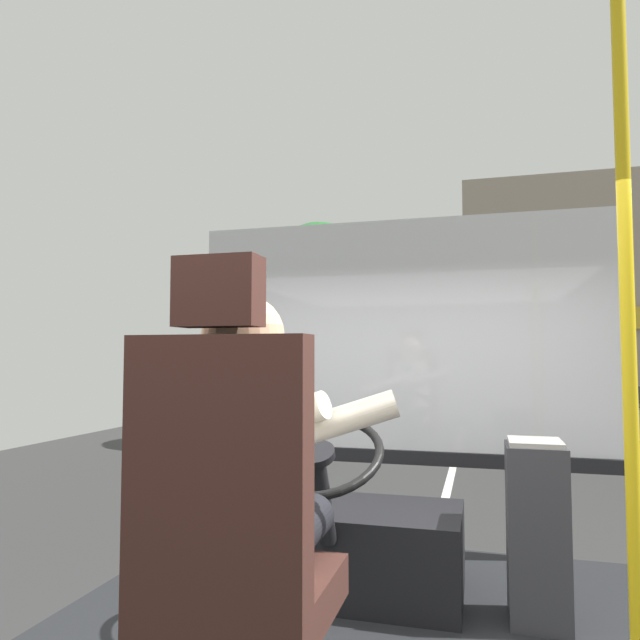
{
  "coord_description": "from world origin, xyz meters",
  "views": [
    {
      "loc": [
        0.5,
        -1.9,
        1.95
      ],
      "look_at": [
        -0.37,
        1.24,
        2.15
      ],
      "focal_mm": 32.61,
      "sensor_mm": 36.0,
      "label": 1
    }
  ],
  "objects_px": {
    "driver_seat": "(233,551)",
    "bus_driver": "(250,465)",
    "steering_console": "(343,544)",
    "handrail_pole": "(629,348)",
    "fare_box": "(537,531)"
  },
  "relations": [
    {
      "from": "bus_driver",
      "to": "steering_console",
      "type": "height_order",
      "value": "bus_driver"
    },
    {
      "from": "handrail_pole",
      "to": "driver_seat",
      "type": "bearing_deg",
      "value": -153.8
    },
    {
      "from": "bus_driver",
      "to": "steering_console",
      "type": "distance_m",
      "value": 1.29
    },
    {
      "from": "driver_seat",
      "to": "bus_driver",
      "type": "relative_size",
      "value": 1.7
    },
    {
      "from": "driver_seat",
      "to": "bus_driver",
      "type": "height_order",
      "value": "driver_seat"
    },
    {
      "from": "bus_driver",
      "to": "steering_console",
      "type": "xyz_separation_m",
      "value": [
        -0.0,
        1.15,
        -0.58
      ]
    },
    {
      "from": "steering_console",
      "to": "handrail_pole",
      "type": "xyz_separation_m",
      "value": [
        1.08,
        -0.73,
        0.91
      ]
    },
    {
      "from": "driver_seat",
      "to": "bus_driver",
      "type": "xyz_separation_m",
      "value": [
        0.0,
        0.11,
        0.21
      ]
    },
    {
      "from": "bus_driver",
      "to": "handrail_pole",
      "type": "height_order",
      "value": "handrail_pole"
    },
    {
      "from": "bus_driver",
      "to": "fare_box",
      "type": "xyz_separation_m",
      "value": [
        0.86,
        1.09,
        -0.43
      ]
    },
    {
      "from": "handrail_pole",
      "to": "fare_box",
      "type": "distance_m",
      "value": 1.04
    },
    {
      "from": "driver_seat",
      "to": "fare_box",
      "type": "relative_size",
      "value": 1.81
    },
    {
      "from": "steering_console",
      "to": "handrail_pole",
      "type": "distance_m",
      "value": 1.6
    },
    {
      "from": "driver_seat",
      "to": "fare_box",
      "type": "height_order",
      "value": "driver_seat"
    },
    {
      "from": "driver_seat",
      "to": "steering_console",
      "type": "bearing_deg",
      "value": 90.0
    }
  ]
}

